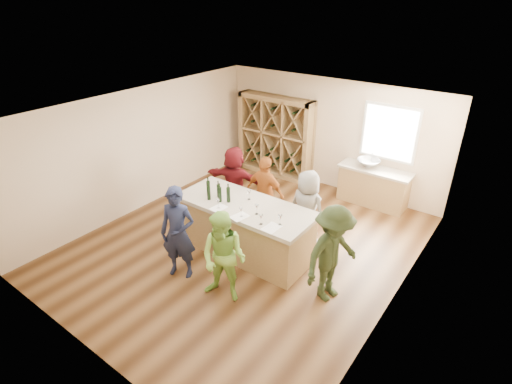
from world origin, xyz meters
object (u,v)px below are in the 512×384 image
Objects in this scene: wine_rack at (275,136)px; wine_bottle_c at (218,191)px; wine_bottle_a at (208,188)px; sink at (368,163)px; wine_bottle_e at (228,195)px; wine_bottle_b at (209,193)px; person_server at (332,254)px; tasting_counter_base at (245,230)px; person_far_left at (235,181)px; wine_bottle_d at (220,194)px; person_near_left at (178,233)px; person_far_mid at (265,193)px; person_far_right at (307,209)px; person_near_right at (224,258)px.

wine_rack is 8.32× the size of wine_bottle_c.
sink is at bearing 62.44° from wine_bottle_a.
wine_rack is 3.84m from wine_bottle_e.
wine_bottle_b reaches higher than sink.
sink is 0.31× the size of person_server.
wine_rack is 3.72m from wine_bottle_a.
sink is 3.72m from person_server.
person_far_left is (-1.14, 1.10, 0.31)m from tasting_counter_base.
person_server is at bearing -2.03° from wine_bottle_e.
wine_bottle_d is (0.22, 0.07, 0.01)m from wine_bottle_b.
person_near_left is 1.08× the size of person_far_mid.
wine_rack is at bearing -58.29° from person_far_mid.
wine_bottle_d is at bearing -156.92° from tasting_counter_base.
person_far_left reaches higher than wine_bottle_b.
person_server is (2.61, 0.07, -0.35)m from wine_bottle_b.
person_far_right is (1.48, 1.21, -0.41)m from wine_bottle_b.
wine_rack is 2.46m from person_far_left.
tasting_counter_base is 1.48× the size of person_near_left.
wine_bottle_d and wine_bottle_e have the same top height.
wine_bottle_b is at bearing 128.19° from person_near_right.
person_server is (3.58, -3.68, -0.23)m from wine_rack.
wine_bottle_d is 1.50m from person_near_right.
wine_bottle_e is at bearing -69.57° from wine_rack.
person_far_right is at bearing 70.37° from person_near_right.
wine_bottle_d is (0.14, -0.12, 0.02)m from wine_bottle_c.
sink is 0.33× the size of person_far_mid.
person_near_right is at bearing -47.09° from wine_bottle_d.
wine_bottle_e is 0.17× the size of person_server.
tasting_counter_base is at bearing 105.49° from person_far_mid.
person_far_left is (-0.56, 1.17, -0.40)m from wine_bottle_c.
wine_bottle_c is 0.29m from wine_bottle_e.
wine_bottle_c is at bearing 102.00° from person_server.
wine_bottle_b is 0.17× the size of person_near_right.
wine_bottle_c is at bearing 15.26° from wine_bottle_a.
wine_bottle_b is 0.39m from wine_bottle_e.
person_far_left reaches higher than person_far_right.
person_far_left is (-1.67, 2.35, -0.00)m from person_near_right.
sink is 4.92m from person_near_left.
wine_bottle_d is at bearing 120.52° from person_near_right.
person_far_left reaches higher than wine_bottle_d.
person_far_left is (-0.35, 1.23, -0.41)m from wine_bottle_a.
wine_bottle_b is at bearing -75.41° from wine_rack.
person_near_right is (0.84, -1.14, -0.41)m from wine_bottle_e.
tasting_counter_base is 1.49× the size of person_server.
person_near_left is at bearing -76.23° from wine_bottle_a.
wine_bottle_b is at bearing -114.05° from wine_bottle_c.
wine_bottle_b is at bearing 106.17° from person_server.
person_near_right reaches higher than wine_bottle_b.
wine_bottle_d reaches higher than tasting_counter_base.
wine_bottle_e is (1.34, -3.60, 0.13)m from wine_rack.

